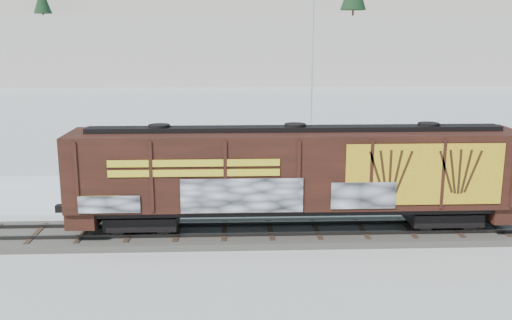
{
  "coord_description": "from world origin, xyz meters",
  "views": [
    {
      "loc": [
        -1.6,
        -23.42,
        8.46
      ],
      "look_at": [
        -0.5,
        3.0,
        2.75
      ],
      "focal_mm": 40.0,
      "sensor_mm": 36.0,
      "label": 1
    }
  ],
  "objects_px": {
    "car_white": "(195,182)",
    "car_dark": "(369,176)",
    "flagpole": "(313,97)",
    "car_silver": "(199,188)",
    "hopper_railcar": "(295,171)"
  },
  "relations": [
    {
      "from": "car_dark",
      "to": "hopper_railcar",
      "type": "bearing_deg",
      "value": 122.6
    },
    {
      "from": "flagpole",
      "to": "car_white",
      "type": "height_order",
      "value": "flagpole"
    },
    {
      "from": "flagpole",
      "to": "car_dark",
      "type": "bearing_deg",
      "value": -65.41
    },
    {
      "from": "car_silver",
      "to": "car_dark",
      "type": "bearing_deg",
      "value": -53.31
    },
    {
      "from": "hopper_railcar",
      "to": "car_dark",
      "type": "xyz_separation_m",
      "value": [
        5.21,
        8.18,
        -2.24
      ]
    },
    {
      "from": "hopper_railcar",
      "to": "car_silver",
      "type": "bearing_deg",
      "value": 128.61
    },
    {
      "from": "hopper_railcar",
      "to": "flagpole",
      "type": "height_order",
      "value": "flagpole"
    },
    {
      "from": "hopper_railcar",
      "to": "car_white",
      "type": "height_order",
      "value": "hopper_railcar"
    },
    {
      "from": "hopper_railcar",
      "to": "flagpole",
      "type": "relative_size",
      "value": 1.53
    },
    {
      "from": "hopper_railcar",
      "to": "flagpole",
      "type": "bearing_deg",
      "value": 78.98
    },
    {
      "from": "car_white",
      "to": "car_dark",
      "type": "height_order",
      "value": "car_white"
    },
    {
      "from": "car_dark",
      "to": "car_silver",
      "type": "bearing_deg",
      "value": 80.55
    },
    {
      "from": "flagpole",
      "to": "car_silver",
      "type": "distance_m",
      "value": 11.51
    },
    {
      "from": "hopper_railcar",
      "to": "car_dark",
      "type": "distance_m",
      "value": 9.95
    },
    {
      "from": "car_white",
      "to": "car_dark",
      "type": "distance_m",
      "value": 10.04
    }
  ]
}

